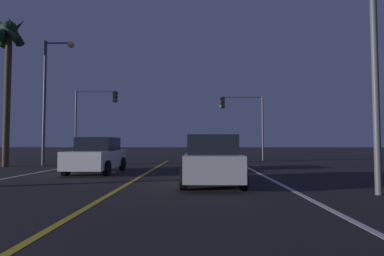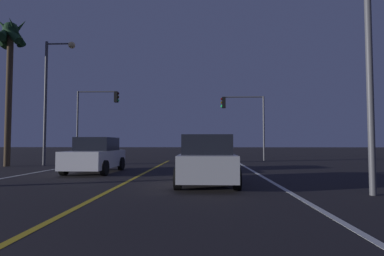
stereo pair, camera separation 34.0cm
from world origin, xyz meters
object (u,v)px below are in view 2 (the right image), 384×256
(car_oncoming, at_px, (96,155))
(traffic_light_near_right, at_px, (243,112))
(street_lamp_left_mid, at_px, (52,86))
(car_lead_same_lane, at_px, (207,160))
(street_lamp_right_near, at_px, (345,18))
(traffic_light_near_left, at_px, (97,109))
(palm_tree_left_mid, at_px, (10,46))

(car_oncoming, xyz_separation_m, traffic_light_near_right, (8.39, 10.33, 3.10))
(street_lamp_left_mid, bearing_deg, traffic_light_near_right, 23.52)
(car_lead_same_lane, bearing_deg, street_lamp_right_near, -117.51)
(traffic_light_near_right, bearing_deg, car_oncoming, 50.93)
(car_lead_same_lane, bearing_deg, street_lamp_left_mid, 48.92)
(street_lamp_right_near, bearing_deg, car_oncoming, -33.11)
(car_lead_same_lane, height_order, traffic_light_near_left, traffic_light_near_left)
(traffic_light_near_right, distance_m, traffic_light_near_left, 12.03)
(traffic_light_near_right, height_order, street_lamp_left_mid, street_lamp_left_mid)
(street_lamp_right_near, bearing_deg, car_lead_same_lane, -27.51)
(traffic_light_near_left, height_order, street_lamp_right_near, street_lamp_right_near)
(car_lead_same_lane, relative_size, street_lamp_right_near, 0.56)
(traffic_light_near_right, xyz_separation_m, street_lamp_right_near, (0.84, -16.35, 1.04))
(traffic_light_near_right, bearing_deg, car_lead_same_lane, 77.94)
(traffic_light_near_right, distance_m, palm_tree_left_mid, 16.99)
(traffic_light_near_left, height_order, street_lamp_left_mid, street_lamp_left_mid)
(street_lamp_right_near, bearing_deg, street_lamp_left_mid, -37.70)
(car_lead_same_lane, distance_m, traffic_light_near_left, 17.24)
(car_lead_same_lane, height_order, car_oncoming, same)
(street_lamp_right_near, height_order, palm_tree_left_mid, palm_tree_left_mid)
(car_lead_same_lane, relative_size, traffic_light_near_left, 0.75)
(car_lead_same_lane, height_order, street_lamp_left_mid, street_lamp_left_mid)
(palm_tree_left_mid, bearing_deg, street_lamp_right_near, -31.07)
(car_oncoming, xyz_separation_m, street_lamp_left_mid, (-4.61, 4.68, 4.27))
(car_oncoming, height_order, street_lamp_left_mid, street_lamp_left_mid)
(car_oncoming, height_order, palm_tree_left_mid, palm_tree_left_mid)
(car_lead_same_lane, relative_size, traffic_light_near_right, 0.82)
(traffic_light_near_right, bearing_deg, traffic_light_near_left, -0.00)
(traffic_light_near_right, xyz_separation_m, palm_tree_left_mid, (-15.22, -6.68, 3.55))
(traffic_light_near_left, bearing_deg, car_oncoming, -70.61)
(car_oncoming, xyz_separation_m, street_lamp_right_near, (9.23, -6.02, 4.14))
(traffic_light_near_right, bearing_deg, street_lamp_right_near, 92.95)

